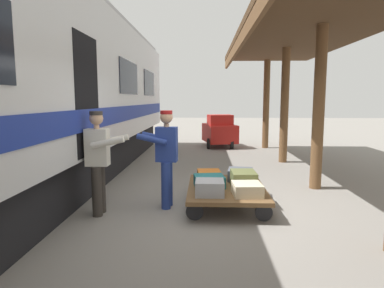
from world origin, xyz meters
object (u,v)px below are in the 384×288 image
Objects in this scene: porter_by_door at (99,159)px; luggage_cart at (226,189)px; suitcase_slate_roller at (240,174)px; suitcase_cream_canvas at (247,189)px; suitcase_teal_softside at (209,181)px; porter_in_overalls at (166,155)px; suitcase_gray_aluminum at (210,188)px; suitcase_orange_carryall at (209,175)px; train_car at (0,89)px; suitcase_olive_duffel at (243,179)px; baggage_tug at (220,131)px.

luggage_cart is at bearing -165.57° from porter_by_door.
suitcase_cream_canvas is (0.00, 1.06, -0.01)m from suitcase_slate_roller.
suitcase_teal_softside is 0.30× the size of porter_in_overalls.
suitcase_gray_aluminum reaches higher than suitcase_orange_carryall.
suitcase_cream_canvas is at bearing -179.70° from porter_by_door.
suitcase_teal_softside is (-3.55, -0.26, -1.62)m from train_car.
suitcase_orange_carryall is 0.90× the size of suitcase_cream_canvas.
train_car is at bearing 10.76° from suitcase_slate_roller.
suitcase_cream_canvas is 0.88× the size of suitcase_olive_duffel.
suitcase_gray_aluminum is 8.16m from baggage_tug.
baggage_tug is at bearing -94.03° from suitcase_orange_carryall.
suitcase_gray_aluminum is at bearing 86.49° from baggage_tug.
luggage_cart is 3.93× the size of suitcase_cream_canvas.
baggage_tug is at bearing -89.24° from suitcase_cream_canvas.
suitcase_olive_duffel is at bearing 90.81° from baggage_tug.
suitcase_orange_carryall is 0.26× the size of porter_in_overalls.
baggage_tug reaches higher than suitcase_slate_roller.
suitcase_orange_carryall is (0.61, 0.00, -0.02)m from suitcase_slate_roller.
train_car reaches higher than suitcase_gray_aluminum.
train_car is 10.65× the size of porter_by_door.
suitcase_gray_aluminum is 0.27× the size of porter_by_door.
porter_in_overalls is at bearing -158.00° from porter_by_door.
suitcase_cream_canvas is at bearing 90.00° from suitcase_olive_duffel.
porter_in_overalls is at bearing 5.08° from suitcase_olive_duffel.
porter_by_door reaches higher than suitcase_cream_canvas.
porter_in_overalls is at bearing -28.14° from suitcase_gray_aluminum.
suitcase_orange_carryall is at bearing -139.50° from porter_in_overalls.
suitcase_gray_aluminum is 0.81m from suitcase_olive_duffel.
suitcase_gray_aluminum is 0.94× the size of suitcase_cream_canvas.
suitcase_olive_duffel is 0.29× the size of baggage_tug.
porter_by_door is (1.80, 0.01, 0.46)m from suitcase_gray_aluminum.
suitcase_gray_aluminum is at bearing -179.60° from porter_by_door.
porter_in_overalls reaches higher than suitcase_slate_roller.
baggage_tug is at bearing -93.75° from suitcase_teal_softside.
suitcase_cream_canvas is 0.81m from suitcase_teal_softside.
suitcase_gray_aluminum is at bearing 41.12° from suitcase_olive_duffel.
suitcase_cream_canvas is at bearing 90.00° from suitcase_slate_roller.
suitcase_orange_carryall is 0.80× the size of suitcase_olive_duffel.
train_car is 32.60× the size of suitcase_olive_duffel.
porter_in_overalls is at bearing -16.59° from suitcase_cream_canvas.
baggage_tug is at bearing -91.47° from luggage_cart.
suitcase_slate_roller is 0.90× the size of suitcase_olive_duffel.
luggage_cart is 4.17× the size of suitcase_gray_aluminum.
suitcase_orange_carryall is at bearing 85.97° from baggage_tug.
suitcase_gray_aluminum is at bearing 90.00° from suitcase_teal_softside.
porter_by_door is at bearing 0.40° from suitcase_gray_aluminum.
suitcase_orange_carryall is 0.23× the size of baggage_tug.
porter_in_overalls reaches higher than luggage_cart.
suitcase_cream_canvas and suitcase_teal_softside have the same top height.
suitcase_slate_roller is (-4.16, -0.79, -1.61)m from train_car.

